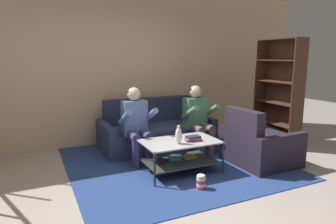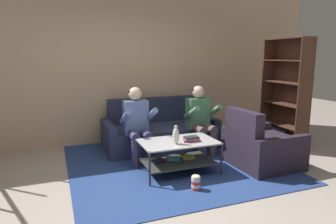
{
  "view_description": "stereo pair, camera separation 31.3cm",
  "coord_description": "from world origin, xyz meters",
  "px_view_note": "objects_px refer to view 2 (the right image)",
  "views": [
    {
      "loc": [
        -1.48,
        -3.08,
        1.64
      ],
      "look_at": [
        0.4,
        0.95,
        0.81
      ],
      "focal_mm": 32.0,
      "sensor_mm": 36.0,
      "label": 1
    },
    {
      "loc": [
        -1.2,
        -3.2,
        1.64
      ],
      "look_at": [
        0.4,
        0.95,
        0.81
      ],
      "focal_mm": 32.0,
      "sensor_mm": 36.0,
      "label": 2
    }
  ],
  "objects_px": {
    "coffee_table": "(178,152)",
    "popcorn_tub": "(196,183)",
    "couch": "(159,132)",
    "armchair": "(261,148)",
    "bookshelf": "(284,102)",
    "book_stack": "(191,139)",
    "person_seated_left": "(137,122)",
    "vase": "(176,135)",
    "person_seated_right": "(201,117)"
  },
  "relations": [
    {
      "from": "book_stack",
      "to": "bookshelf",
      "type": "relative_size",
      "value": 0.13
    },
    {
      "from": "coffee_table",
      "to": "popcorn_tub",
      "type": "distance_m",
      "value": 0.65
    },
    {
      "from": "vase",
      "to": "armchair",
      "type": "relative_size",
      "value": 0.27
    },
    {
      "from": "bookshelf",
      "to": "armchair",
      "type": "height_order",
      "value": "bookshelf"
    },
    {
      "from": "person_seated_right",
      "to": "bookshelf",
      "type": "relative_size",
      "value": 0.58
    },
    {
      "from": "person_seated_left",
      "to": "popcorn_tub",
      "type": "relative_size",
      "value": 5.88
    },
    {
      "from": "popcorn_tub",
      "to": "coffee_table",
      "type": "bearing_deg",
      "value": 88.62
    },
    {
      "from": "armchair",
      "to": "popcorn_tub",
      "type": "bearing_deg",
      "value": -162.1
    },
    {
      "from": "coffee_table",
      "to": "vase",
      "type": "xyz_separation_m",
      "value": [
        -0.08,
        -0.12,
        0.28
      ]
    },
    {
      "from": "coffee_table",
      "to": "book_stack",
      "type": "distance_m",
      "value": 0.27
    },
    {
      "from": "bookshelf",
      "to": "popcorn_tub",
      "type": "distance_m",
      "value": 2.8
    },
    {
      "from": "vase",
      "to": "bookshelf",
      "type": "xyz_separation_m",
      "value": [
        2.48,
        0.73,
        0.22
      ]
    },
    {
      "from": "couch",
      "to": "bookshelf",
      "type": "xyz_separation_m",
      "value": [
        2.23,
        -0.68,
        0.53
      ]
    },
    {
      "from": "couch",
      "to": "person_seated_left",
      "type": "height_order",
      "value": "person_seated_left"
    },
    {
      "from": "person_seated_left",
      "to": "bookshelf",
      "type": "xyz_separation_m",
      "value": [
        2.79,
        -0.11,
        0.17
      ]
    },
    {
      "from": "couch",
      "to": "coffee_table",
      "type": "relative_size",
      "value": 1.86
    },
    {
      "from": "bookshelf",
      "to": "armchair",
      "type": "bearing_deg",
      "value": -144.23
    },
    {
      "from": "person_seated_right",
      "to": "person_seated_left",
      "type": "bearing_deg",
      "value": 179.91
    },
    {
      "from": "person_seated_right",
      "to": "book_stack",
      "type": "height_order",
      "value": "person_seated_right"
    },
    {
      "from": "book_stack",
      "to": "armchair",
      "type": "relative_size",
      "value": 0.27
    },
    {
      "from": "person_seated_right",
      "to": "vase",
      "type": "xyz_separation_m",
      "value": [
        -0.8,
        -0.84,
        -0.03
      ]
    },
    {
      "from": "couch",
      "to": "person_seated_left",
      "type": "relative_size",
      "value": 1.71
    },
    {
      "from": "vase",
      "to": "person_seated_right",
      "type": "bearing_deg",
      "value": 46.16
    },
    {
      "from": "coffee_table",
      "to": "vase",
      "type": "distance_m",
      "value": 0.31
    },
    {
      "from": "couch",
      "to": "vase",
      "type": "xyz_separation_m",
      "value": [
        -0.25,
        -1.41,
        0.31
      ]
    },
    {
      "from": "coffee_table",
      "to": "bookshelf",
      "type": "height_order",
      "value": "bookshelf"
    },
    {
      "from": "bookshelf",
      "to": "popcorn_tub",
      "type": "bearing_deg",
      "value": -153.05
    },
    {
      "from": "person_seated_right",
      "to": "vase",
      "type": "bearing_deg",
      "value": -133.84
    },
    {
      "from": "vase",
      "to": "armchair",
      "type": "bearing_deg",
      "value": -3.38
    },
    {
      "from": "coffee_table",
      "to": "bookshelf",
      "type": "relative_size",
      "value": 0.55
    },
    {
      "from": "couch",
      "to": "popcorn_tub",
      "type": "height_order",
      "value": "couch"
    },
    {
      "from": "couch",
      "to": "armchair",
      "type": "bearing_deg",
      "value": -53.34
    },
    {
      "from": "vase",
      "to": "coffee_table",
      "type": "bearing_deg",
      "value": 56.36
    },
    {
      "from": "coffee_table",
      "to": "book_stack",
      "type": "relative_size",
      "value": 4.14
    },
    {
      "from": "book_stack",
      "to": "popcorn_tub",
      "type": "relative_size",
      "value": 1.31
    },
    {
      "from": "armchair",
      "to": "popcorn_tub",
      "type": "relative_size",
      "value": 4.85
    },
    {
      "from": "couch",
      "to": "bookshelf",
      "type": "relative_size",
      "value": 1.02
    },
    {
      "from": "couch",
      "to": "armchair",
      "type": "distance_m",
      "value": 1.86
    },
    {
      "from": "couch",
      "to": "vase",
      "type": "relative_size",
      "value": 7.8
    },
    {
      "from": "person_seated_right",
      "to": "popcorn_tub",
      "type": "relative_size",
      "value": 5.78
    },
    {
      "from": "person_seated_right",
      "to": "coffee_table",
      "type": "height_order",
      "value": "person_seated_right"
    },
    {
      "from": "bookshelf",
      "to": "coffee_table",
      "type": "bearing_deg",
      "value": -165.73
    },
    {
      "from": "person_seated_right",
      "to": "popcorn_tub",
      "type": "xyz_separation_m",
      "value": [
        -0.74,
        -1.33,
        -0.52
      ]
    },
    {
      "from": "couch",
      "to": "armchair",
      "type": "height_order",
      "value": "armchair"
    },
    {
      "from": "coffee_table",
      "to": "armchair",
      "type": "height_order",
      "value": "armchair"
    },
    {
      "from": "person_seated_right",
      "to": "couch",
      "type": "bearing_deg",
      "value": 134.16
    },
    {
      "from": "person_seated_left",
      "to": "popcorn_tub",
      "type": "distance_m",
      "value": 1.48
    },
    {
      "from": "person_seated_left",
      "to": "bookshelf",
      "type": "height_order",
      "value": "bookshelf"
    },
    {
      "from": "person_seated_left",
      "to": "armchair",
      "type": "relative_size",
      "value": 1.21
    },
    {
      "from": "coffee_table",
      "to": "popcorn_tub",
      "type": "xyz_separation_m",
      "value": [
        -0.01,
        -0.62,
        -0.21
      ]
    }
  ]
}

